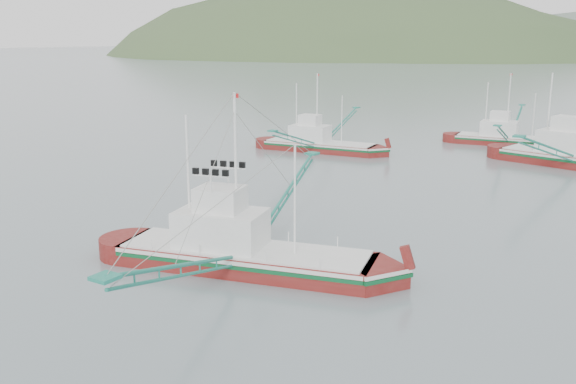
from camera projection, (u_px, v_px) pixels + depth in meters
The scene contains 5 objects.
ground at pixel (228, 273), 33.99m from camera, with size 1200.00×1200.00×0.00m, color slate.
main_boat at pixel (242, 235), 34.19m from camera, with size 14.40×24.80×10.20m.
bg_boat_far at pixel (508, 134), 73.67m from camera, with size 12.32×21.72×8.82m.
bg_boat_left at pixel (319, 139), 69.71m from camera, with size 12.59×22.24×9.03m.
headland_left at pixel (343, 55), 423.17m from camera, with size 448.00×308.00×210.00m, color #374F28.
Camera 1 is at (19.75, -25.39, 12.23)m, focal length 40.00 mm.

